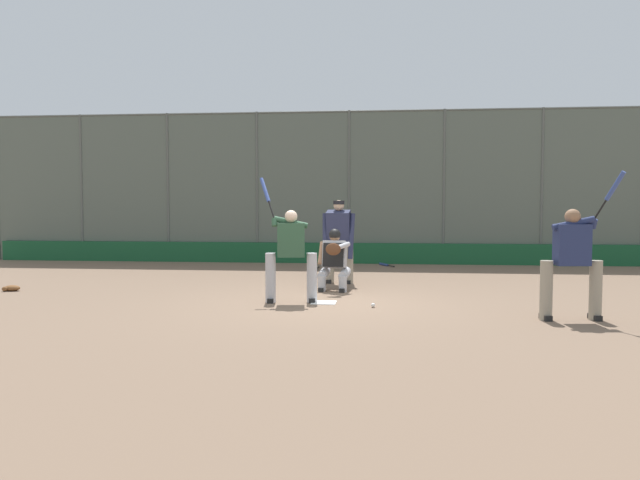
{
  "coord_description": "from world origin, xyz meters",
  "views": [
    {
      "loc": [
        -1.08,
        10.83,
        1.75
      ],
      "look_at": [
        0.17,
        -1.0,
        1.05
      ],
      "focal_mm": 35.0,
      "sensor_mm": 36.0,
      "label": 1
    }
  ],
  "objects_px": {
    "spare_bat_near_backstop": "(385,265)",
    "fielding_glove_on_dirt": "(11,288)",
    "baseball_loose": "(373,305)",
    "catcher_behind_plate": "(334,259)",
    "batter_at_plate": "(291,252)",
    "spare_bat_by_padding": "(316,269)",
    "batter_on_deck": "(572,260)",
    "umpire_home": "(339,239)"
  },
  "relations": [
    {
      "from": "umpire_home",
      "to": "spare_bat_by_padding",
      "type": "distance_m",
      "value": 2.85
    },
    {
      "from": "umpire_home",
      "to": "batter_on_deck",
      "type": "height_order",
      "value": "batter_on_deck"
    },
    {
      "from": "batter_at_plate",
      "to": "batter_on_deck",
      "type": "distance_m",
      "value": 4.61
    },
    {
      "from": "batter_at_plate",
      "to": "batter_on_deck",
      "type": "relative_size",
      "value": 1.0
    },
    {
      "from": "spare_bat_near_backstop",
      "to": "fielding_glove_on_dirt",
      "type": "relative_size",
      "value": 2.51
    },
    {
      "from": "catcher_behind_plate",
      "to": "spare_bat_by_padding",
      "type": "distance_m",
      "value": 3.81
    },
    {
      "from": "umpire_home",
      "to": "spare_bat_by_padding",
      "type": "bearing_deg",
      "value": -66.47
    },
    {
      "from": "batter_on_deck",
      "to": "baseball_loose",
      "type": "bearing_deg",
      "value": 157.58
    },
    {
      "from": "batter_at_plate",
      "to": "spare_bat_near_backstop",
      "type": "xyz_separation_m",
      "value": [
        -1.65,
        -6.65,
        -0.86
      ]
    },
    {
      "from": "spare_bat_near_backstop",
      "to": "baseball_loose",
      "type": "distance_m",
      "value": 7.05
    },
    {
      "from": "batter_at_plate",
      "to": "umpire_home",
      "type": "xyz_separation_m",
      "value": [
        -0.65,
        -2.68,
        0.09
      ]
    },
    {
      "from": "spare_bat_near_backstop",
      "to": "batter_at_plate",
      "type": "bearing_deg",
      "value": 139.86
    },
    {
      "from": "batter_at_plate",
      "to": "fielding_glove_on_dirt",
      "type": "height_order",
      "value": "batter_at_plate"
    },
    {
      "from": "umpire_home",
      "to": "fielding_glove_on_dirt",
      "type": "bearing_deg",
      "value": 22.48
    },
    {
      "from": "batter_on_deck",
      "to": "spare_bat_near_backstop",
      "type": "bearing_deg",
      "value": 102.48
    },
    {
      "from": "fielding_glove_on_dirt",
      "to": "batter_at_plate",
      "type": "bearing_deg",
      "value": 172.01
    },
    {
      "from": "batter_on_deck",
      "to": "spare_bat_near_backstop",
      "type": "distance_m",
      "value": 8.4
    },
    {
      "from": "catcher_behind_plate",
      "to": "spare_bat_near_backstop",
      "type": "bearing_deg",
      "value": -95.0
    },
    {
      "from": "fielding_glove_on_dirt",
      "to": "baseball_loose",
      "type": "distance_m",
      "value": 7.33
    },
    {
      "from": "batter_on_deck",
      "to": "spare_bat_by_padding",
      "type": "xyz_separation_m",
      "value": [
        4.59,
        -6.46,
        -0.88
      ]
    },
    {
      "from": "batter_at_plate",
      "to": "spare_bat_by_padding",
      "type": "height_order",
      "value": "batter_at_plate"
    },
    {
      "from": "batter_on_deck",
      "to": "batter_at_plate",
      "type": "bearing_deg",
      "value": 157.66
    },
    {
      "from": "catcher_behind_plate",
      "to": "fielding_glove_on_dirt",
      "type": "relative_size",
      "value": 3.79
    },
    {
      "from": "spare_bat_near_backstop",
      "to": "fielding_glove_on_dirt",
      "type": "distance_m",
      "value": 9.45
    },
    {
      "from": "batter_at_plate",
      "to": "baseball_loose",
      "type": "bearing_deg",
      "value": 157.76
    },
    {
      "from": "batter_at_plate",
      "to": "spare_bat_by_padding",
      "type": "relative_size",
      "value": 2.5
    },
    {
      "from": "fielding_glove_on_dirt",
      "to": "baseball_loose",
      "type": "relative_size",
      "value": 4.42
    },
    {
      "from": "batter_on_deck",
      "to": "spare_bat_by_padding",
      "type": "height_order",
      "value": "batter_on_deck"
    },
    {
      "from": "umpire_home",
      "to": "catcher_behind_plate",
      "type": "bearing_deg",
      "value": 95.53
    },
    {
      "from": "batter_on_deck",
      "to": "spare_bat_by_padding",
      "type": "relative_size",
      "value": 2.5
    },
    {
      "from": "spare_bat_near_backstop",
      "to": "spare_bat_by_padding",
      "type": "bearing_deg",
      "value": 101.84
    },
    {
      "from": "batter_on_deck",
      "to": "fielding_glove_on_dirt",
      "type": "distance_m",
      "value": 10.45
    },
    {
      "from": "batter_on_deck",
      "to": "spare_bat_by_padding",
      "type": "distance_m",
      "value": 7.98
    },
    {
      "from": "batter_on_deck",
      "to": "catcher_behind_plate",
      "type": "bearing_deg",
      "value": 136.74
    },
    {
      "from": "batter_on_deck",
      "to": "baseball_loose",
      "type": "distance_m",
      "value": 3.21
    },
    {
      "from": "umpire_home",
      "to": "baseball_loose",
      "type": "height_order",
      "value": "umpire_home"
    },
    {
      "from": "baseball_loose",
      "to": "umpire_home",
      "type": "bearing_deg",
      "value": -75.22
    },
    {
      "from": "spare_bat_near_backstop",
      "to": "spare_bat_by_padding",
      "type": "xyz_separation_m",
      "value": [
        1.8,
        1.41,
        0.0
      ]
    },
    {
      "from": "catcher_behind_plate",
      "to": "batter_on_deck",
      "type": "height_order",
      "value": "batter_on_deck"
    },
    {
      "from": "catcher_behind_plate",
      "to": "batter_on_deck",
      "type": "bearing_deg",
      "value": 150.07
    },
    {
      "from": "spare_bat_near_backstop",
      "to": "baseball_loose",
      "type": "xyz_separation_m",
      "value": [
        0.19,
        7.05,
        0.0
      ]
    },
    {
      "from": "baseball_loose",
      "to": "catcher_behind_plate",
      "type": "bearing_deg",
      "value": -67.24
    }
  ]
}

